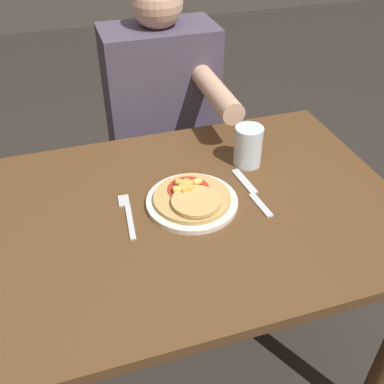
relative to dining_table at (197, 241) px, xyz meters
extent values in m
plane|color=#2D2823|center=(0.00, 0.00, -0.64)|extent=(8.00, 8.00, 0.00)
cube|color=brown|center=(0.00, 0.00, 0.11)|extent=(1.07, 0.78, 0.03)
cylinder|color=brown|center=(-0.48, 0.33, -0.27)|extent=(0.06, 0.06, 0.73)
cylinder|color=brown|center=(0.48, 0.33, -0.27)|extent=(0.06, 0.06, 0.73)
cylinder|color=silver|center=(-0.01, 0.01, 0.13)|extent=(0.24, 0.24, 0.01)
cylinder|color=tan|center=(-0.01, 0.01, 0.15)|extent=(0.20, 0.20, 0.01)
cylinder|color=#B22D1E|center=(-0.01, 0.04, 0.16)|extent=(0.11, 0.11, 0.00)
cylinder|color=tan|center=(-0.01, -0.02, 0.16)|extent=(0.13, 0.13, 0.01)
cylinder|color=gold|center=(-0.01, 0.05, 0.17)|extent=(0.03, 0.03, 0.02)
cylinder|color=gold|center=(-0.04, 0.03, 0.17)|extent=(0.03, 0.03, 0.02)
cylinder|color=gold|center=(-0.01, 0.03, 0.17)|extent=(0.03, 0.04, 0.02)
cylinder|color=gold|center=(0.01, 0.05, 0.17)|extent=(0.03, 0.03, 0.02)
cylinder|color=gold|center=(-0.03, 0.06, 0.17)|extent=(0.03, 0.03, 0.02)
cylinder|color=gold|center=(-0.03, 0.03, 0.17)|extent=(0.03, 0.03, 0.02)
cube|color=silver|center=(-0.18, -0.01, 0.13)|extent=(0.03, 0.13, 0.00)
cube|color=silver|center=(-0.18, 0.08, 0.13)|extent=(0.03, 0.05, 0.00)
cube|color=silver|center=(0.16, -0.05, 0.13)|extent=(0.03, 0.10, 0.00)
cube|color=silver|center=(0.16, 0.06, 0.13)|extent=(0.03, 0.12, 0.00)
cylinder|color=silver|center=(0.20, 0.14, 0.19)|extent=(0.08, 0.08, 0.12)
cylinder|color=#2D2D38|center=(-0.03, 0.62, -0.39)|extent=(0.11, 0.11, 0.50)
cylinder|color=#2D2D38|center=(0.15, 0.62, -0.39)|extent=(0.11, 0.11, 0.50)
cube|color=#4C4256|center=(0.06, 0.62, 0.13)|extent=(0.40, 0.22, 0.53)
sphere|color=tan|center=(0.06, 0.62, 0.47)|extent=(0.17, 0.17, 0.17)
cylinder|color=tan|center=(0.18, 0.36, 0.26)|extent=(0.07, 0.30, 0.07)
camera|label=1|loc=(-0.29, -0.86, 0.88)|focal=42.00mm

